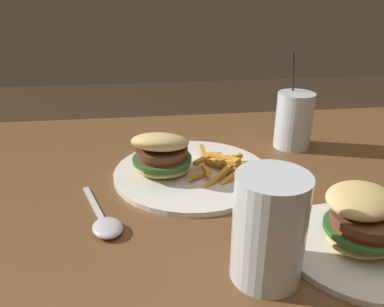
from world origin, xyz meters
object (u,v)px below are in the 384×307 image
Objects in this scene: meal_plate_near at (180,164)px; meal_plate_far at (361,230)px; spoon at (106,226)px; juice_glass at (293,123)px; beer_glass at (269,229)px.

meal_plate_near reaches higher than meal_plate_far.
spoon is 0.37m from meal_plate_far.
meal_plate_near is 1.45× the size of juice_glass.
juice_glass is 0.49m from spoon.
spoon is at bearing -14.48° from meal_plate_far.
meal_plate_far reaches higher than spoon.
meal_plate_near is at bearing -73.90° from beer_glass.
juice_glass reaches higher than beer_glass.
juice_glass is 1.19× the size of spoon.
meal_plate_near is at bearing 121.43° from spoon.
meal_plate_near is 0.30m from beer_glass.
beer_glass is 0.65× the size of meal_plate_far.
meal_plate_far is at bearing 55.51° from spoon.
beer_glass is 0.81× the size of spoon.
spoon is 0.81× the size of meal_plate_far.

